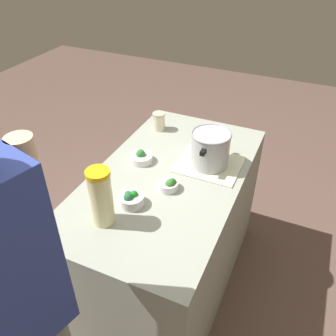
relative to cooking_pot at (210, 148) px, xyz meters
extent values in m
plane|color=brown|center=(0.18, -0.17, -1.00)|extent=(8.00, 8.00, 0.00)
cube|color=#979E90|center=(0.18, -0.17, -0.55)|extent=(1.37, 0.77, 0.89)
cube|color=beige|center=(0.00, 0.00, -0.11)|extent=(0.30, 0.35, 0.01)
cylinder|color=#B7B7BC|center=(0.00, 0.00, -0.01)|extent=(0.21, 0.21, 0.19)
torus|color=#99999E|center=(0.00, 0.00, 0.09)|extent=(0.22, 0.22, 0.01)
cube|color=black|center=(-0.12, 0.00, 0.05)|extent=(0.04, 0.02, 0.02)
cube|color=black|center=(0.12, 0.00, 0.05)|extent=(0.04, 0.02, 0.02)
cylinder|color=beige|center=(0.62, -0.29, 0.02)|extent=(0.10, 0.10, 0.26)
cylinder|color=#EFB011|center=(0.62, -0.29, 0.16)|extent=(0.11, 0.11, 0.02)
ellipsoid|color=yellow|center=(0.63, -0.29, 0.03)|extent=(0.04, 0.04, 0.01)
cylinder|color=beige|center=(-0.25, -0.43, -0.06)|extent=(0.08, 0.08, 0.11)
cylinder|color=#B2AD99|center=(-0.25, -0.43, 0.00)|extent=(0.08, 0.08, 0.01)
cylinder|color=silver|center=(0.29, -0.12, -0.09)|extent=(0.10, 0.10, 0.04)
ellipsoid|color=#276A1B|center=(0.28, -0.10, -0.07)|extent=(0.04, 0.04, 0.05)
ellipsoid|color=#37762B|center=(0.29, -0.11, -0.07)|extent=(0.05, 0.05, 0.06)
cylinder|color=silver|center=(0.12, -0.36, -0.09)|extent=(0.13, 0.13, 0.04)
ellipsoid|color=#34791E|center=(0.10, -0.37, -0.07)|extent=(0.04, 0.04, 0.05)
ellipsoid|color=#337232|center=(0.12, -0.37, -0.06)|extent=(0.05, 0.05, 0.06)
ellipsoid|color=#346529|center=(0.12, -0.36, -0.06)|extent=(0.04, 0.04, 0.05)
cylinder|color=silver|center=(0.47, -0.24, -0.08)|extent=(0.12, 0.12, 0.05)
ellipsoid|color=#216336|center=(0.49, -0.24, -0.06)|extent=(0.04, 0.04, 0.05)
ellipsoid|color=#2E6A33|center=(0.46, -0.26, -0.07)|extent=(0.04, 0.04, 0.04)
ellipsoid|color=#208023|center=(0.45, -0.23, -0.06)|extent=(0.04, 0.04, 0.05)
cylinder|color=#D4AF89|center=(0.98, -0.26, 0.40)|extent=(0.08, 0.08, 0.30)
camera|label=1|loc=(1.56, 0.45, 1.03)|focal=37.65mm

